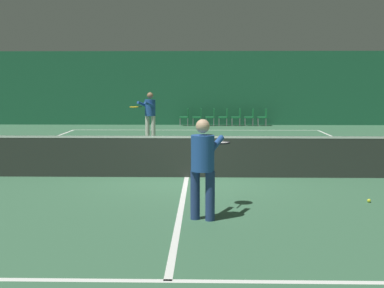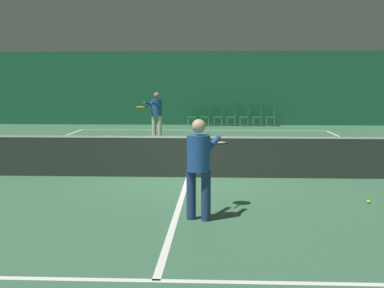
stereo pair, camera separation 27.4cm
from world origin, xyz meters
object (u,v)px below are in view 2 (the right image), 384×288
at_px(player_near, 200,161).
at_px(courtside_chair_1, 207,116).
at_px(tennis_ball, 369,202).
at_px(courtside_chair_2, 220,116).
at_px(player_far, 156,112).
at_px(courtside_chair_4, 246,116).
at_px(courtside_chair_6, 272,116).
at_px(courtside_chair_5, 259,116).
at_px(courtside_chair_0, 194,116).
at_px(courtside_chair_3, 233,116).
at_px(tennis_net, 188,155).

height_order(player_near, courtside_chair_1, player_near).
bearing_deg(tennis_ball, courtside_chair_2, 98.89).
bearing_deg(player_far, courtside_chair_4, 177.05).
xyz_separation_m(courtside_chair_4, courtside_chair_6, (1.28, 0.00, 0.00)).
bearing_deg(player_far, courtside_chair_6, 169.02).
xyz_separation_m(player_far, tennis_ball, (5.09, -10.93, -0.99)).
bearing_deg(courtside_chair_6, tennis_ball, 0.23).
relative_size(player_far, courtside_chair_6, 2.10).
bearing_deg(courtside_chair_5, courtside_chair_1, -90.00).
bearing_deg(player_near, courtside_chair_6, 9.58).
xyz_separation_m(courtside_chair_1, courtside_chair_6, (3.20, 0.00, 0.00)).
distance_m(courtside_chair_0, tennis_ball, 17.27).
xyz_separation_m(courtside_chair_3, courtside_chair_6, (1.92, 0.00, 0.00)).
relative_size(tennis_net, courtside_chair_6, 14.29).
xyz_separation_m(player_near, courtside_chair_2, (0.37, 18.05, -0.45)).
distance_m(tennis_net, tennis_ball, 4.23).
xyz_separation_m(courtside_chair_0, courtside_chair_1, (0.64, 0.00, 0.00)).
xyz_separation_m(courtside_chair_2, tennis_ball, (2.63, -16.81, -0.45)).
relative_size(courtside_chair_0, courtside_chair_1, 1.00).
distance_m(courtside_chair_0, courtside_chair_2, 1.28).
height_order(player_near, courtside_chair_0, player_near).
bearing_deg(courtside_chair_0, courtside_chair_2, 90.00).
relative_size(player_far, tennis_ball, 26.72).
bearing_deg(player_far, player_near, 39.27).
distance_m(tennis_net, player_far, 8.63).
relative_size(player_far, courtside_chair_0, 2.10).
relative_size(courtside_chair_2, tennis_ball, 12.73).
relative_size(courtside_chair_3, courtside_chair_6, 1.00).
height_order(courtside_chair_2, courtside_chair_3, same).
xyz_separation_m(tennis_net, tennis_ball, (3.39, -2.49, -0.48)).
bearing_deg(courtside_chair_6, player_far, -40.49).
bearing_deg(courtside_chair_6, courtside_chair_0, -90.00).
bearing_deg(courtside_chair_6, tennis_net, -13.04).
distance_m(courtside_chair_1, courtside_chair_3, 1.28).
relative_size(player_near, courtside_chair_2, 1.90).
bearing_deg(player_near, tennis_ball, -48.73).
relative_size(courtside_chair_1, courtside_chair_4, 1.00).
height_order(courtside_chair_3, courtside_chair_6, same).
xyz_separation_m(tennis_net, courtside_chair_3, (1.40, 14.32, -0.03)).
distance_m(tennis_net, player_near, 3.77).
bearing_deg(courtside_chair_6, courtside_chair_2, -90.00).
bearing_deg(courtside_chair_0, tennis_net, 2.10).
distance_m(courtside_chair_4, courtside_chair_6, 1.28).
distance_m(courtside_chair_2, courtside_chair_6, 2.56).
bearing_deg(courtside_chair_3, tennis_net, -5.57).
relative_size(player_far, courtside_chair_5, 2.10).
relative_size(courtside_chair_3, tennis_ball, 12.73).
distance_m(courtside_chair_2, courtside_chair_4, 1.28).
bearing_deg(courtside_chair_1, tennis_ball, 11.01).
bearing_deg(courtside_chair_3, courtside_chair_6, 90.00).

